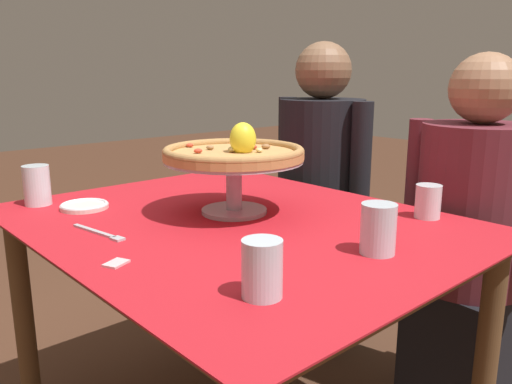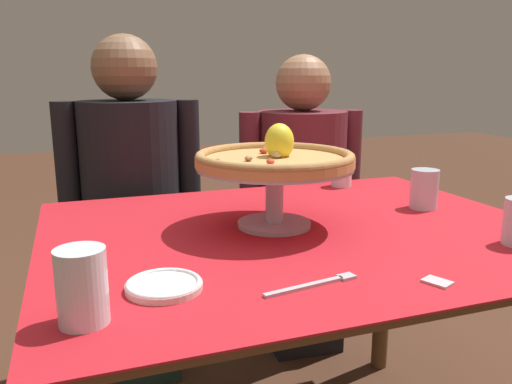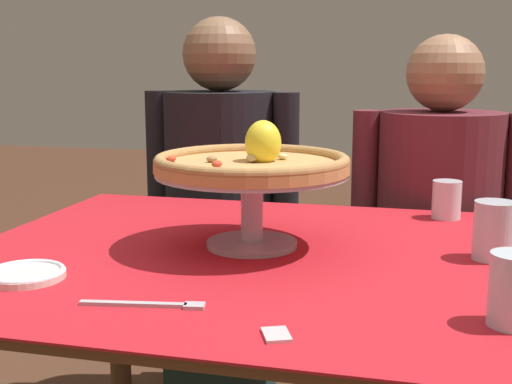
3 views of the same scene
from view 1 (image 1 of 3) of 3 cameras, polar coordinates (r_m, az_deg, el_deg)
dining_table at (r=1.44m, az=-2.38°, el=-6.90°), size 1.25×0.99×0.74m
pizza_stand at (r=1.45m, az=-2.48°, el=1.88°), size 0.39×0.39×0.16m
pizza at (r=1.44m, az=-2.44°, el=4.50°), size 0.40×0.40×0.10m
water_glass_front_left at (r=1.69m, az=-23.22°, el=0.45°), size 0.08×0.08×0.12m
water_glass_front_right at (r=0.92m, az=0.68°, el=-8.92°), size 0.07×0.07×0.11m
water_glass_side_right at (r=1.17m, az=13.46°, el=-4.29°), size 0.08×0.08×0.11m
water_glass_back_right at (r=1.49m, az=18.62°, el=-1.17°), size 0.07×0.07×0.09m
side_plate at (r=1.60m, az=-18.60°, el=-1.46°), size 0.14×0.14×0.02m
dinner_fork at (r=1.34m, az=-16.97°, el=-4.42°), size 0.20×0.05×0.01m
sugar_packet at (r=1.12m, az=-15.33°, el=-7.68°), size 0.05×0.06×0.00m
diner_left at (r=2.18m, az=7.12°, el=-0.68°), size 0.51×0.37×1.25m
diner_right at (r=1.81m, az=22.74°, el=-5.47°), size 0.51×0.38×1.19m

